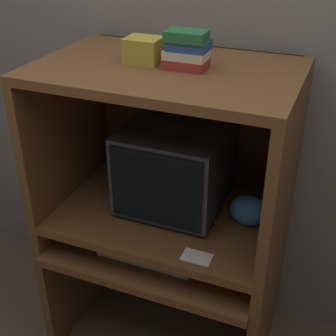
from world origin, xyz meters
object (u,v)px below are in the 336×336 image
at_px(keyboard, 149,253).
at_px(book_stack, 187,50).
at_px(mouse, 212,269).
at_px(storage_box, 144,50).
at_px(snack_bag, 249,210).
at_px(crt_monitor, 176,165).

relative_size(keyboard, book_stack, 2.64).
distance_m(mouse, storage_box, 0.91).
height_order(keyboard, snack_bag, snack_bag).
relative_size(snack_bag, storage_box, 1.19).
bearing_deg(book_stack, keyboard, -123.07).
bearing_deg(keyboard, storage_box, 115.27).
bearing_deg(keyboard, snack_bag, 26.59).
bearing_deg(snack_bag, storage_box, -176.84).
relative_size(crt_monitor, keyboard, 1.07).
bearing_deg(keyboard, crt_monitor, 80.75).
xyz_separation_m(mouse, snack_bag, (0.09, 0.19, 0.19)).
relative_size(crt_monitor, snack_bag, 2.81).
distance_m(crt_monitor, keyboard, 0.39).
bearing_deg(storage_box, crt_monitor, 25.85).
bearing_deg(book_stack, crt_monitor, 135.17).
xyz_separation_m(crt_monitor, storage_box, (-0.11, -0.05, 0.50)).
xyz_separation_m(keyboard, storage_box, (-0.08, 0.16, 0.82)).
height_order(crt_monitor, snack_bag, crt_monitor).
xyz_separation_m(crt_monitor, book_stack, (0.06, -0.06, 0.52)).
bearing_deg(mouse, keyboard, 180.00).
height_order(crt_monitor, book_stack, book_stack).
relative_size(keyboard, snack_bag, 2.64).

